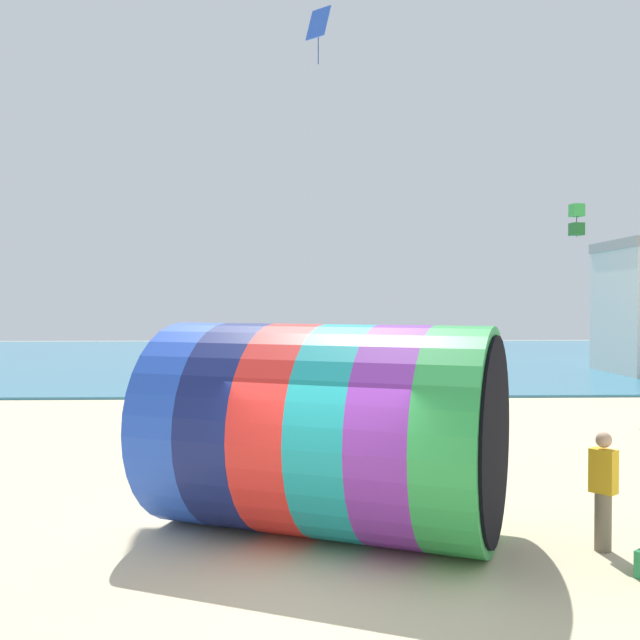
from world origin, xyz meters
TOP-DOWN VIEW (x-y plane):
  - ground_plane at (0.00, 0.00)m, footprint 120.00×120.00m
  - sea at (0.00, 37.48)m, footprint 120.00×40.00m
  - giant_inflatable_tube at (0.24, 1.65)m, footprint 6.07×5.06m
  - kite_handler at (4.25, 0.75)m, footprint 0.40×0.42m
  - kite_blue_diamond at (0.53, 14.61)m, footprint 0.86×0.82m
  - kite_green_box at (9.36, 14.64)m, footprint 0.46×0.46m
  - bystander_near_water at (1.29, 6.38)m, footprint 0.42×0.40m
  - bystander_mid_beach at (-1.34, 10.52)m, footprint 0.27×0.39m
  - bystander_far_left at (-0.15, 9.35)m, footprint 0.32×0.41m

SIDE VIEW (x-z plane):
  - ground_plane at x=0.00m, z-range 0.00..0.00m
  - sea at x=0.00m, z-range 0.00..0.10m
  - bystander_mid_beach at x=-1.34m, z-range 0.00..1.54m
  - bystander_near_water at x=1.29m, z-range 0.01..1.66m
  - bystander_far_left at x=-0.15m, z-range 0.02..1.70m
  - kite_handler at x=4.25m, z-range 0.02..1.77m
  - giant_inflatable_tube at x=0.24m, z-range 0.00..3.29m
  - kite_green_box at x=9.36m, z-range 5.90..7.04m
  - kite_blue_diamond at x=0.53m, z-range 12.02..13.93m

